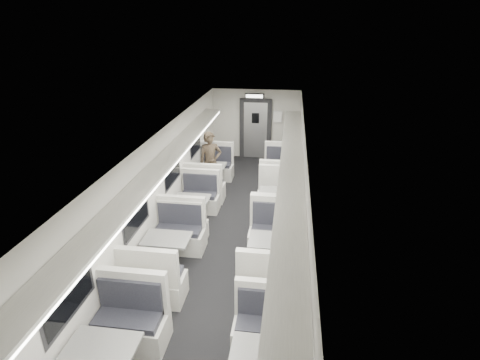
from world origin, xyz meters
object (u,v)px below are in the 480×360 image
(booth_right_a, at_px, (281,178))
(vestibule_door, at_px, (255,129))
(booth_right_c, at_px, (273,257))
(booth_right_b, at_px, (278,206))
(exit_sign, at_px, (255,96))
(passenger, at_px, (211,162))
(booth_left_b, at_px, (193,211))
(booth_left_c, at_px, (168,254))
(booth_left_a, at_px, (211,176))

(booth_right_a, bearing_deg, vestibule_door, 109.94)
(booth_right_a, distance_m, booth_right_c, 3.88)
(booth_right_b, distance_m, exit_sign, 4.56)
(booth_right_a, relative_size, passenger, 1.25)
(booth_right_c, relative_size, passenger, 1.29)
(vestibule_door, bearing_deg, booth_left_b, -101.43)
(booth_right_c, relative_size, vestibule_door, 1.06)
(passenger, distance_m, vestibule_door, 3.15)
(booth_right_a, height_order, exit_sign, exit_sign)
(booth_left_b, height_order, vestibule_door, vestibule_door)
(booth_left_c, xyz_separation_m, booth_right_b, (2.00, 2.29, 0.01))
(booth_right_a, bearing_deg, booth_right_c, -90.00)
(booth_left_b, bearing_deg, passenger, 88.91)
(passenger, relative_size, vestibule_door, 0.82)
(booth_right_a, bearing_deg, passenger, -173.14)
(booth_left_b, relative_size, booth_right_c, 0.89)
(booth_left_b, bearing_deg, booth_right_b, 12.05)
(booth_left_a, xyz_separation_m, booth_left_c, (0.00, -3.97, 0.01))
(booth_left_b, bearing_deg, exit_sign, 77.35)
(booth_left_a, height_order, exit_sign, exit_sign)
(booth_left_a, distance_m, booth_right_c, 4.30)
(booth_left_a, distance_m, booth_right_b, 2.61)
(booth_right_b, bearing_deg, booth_right_a, 90.00)
(booth_right_b, relative_size, booth_right_c, 1.00)
(exit_sign, bearing_deg, booth_left_c, -98.99)
(passenger, bearing_deg, booth_left_a, 84.29)
(booth_left_b, height_order, booth_left_c, booth_left_c)
(booth_left_c, bearing_deg, vestibule_door, 81.64)
(exit_sign, bearing_deg, booth_right_c, -80.77)
(booth_right_b, bearing_deg, booth_left_b, -167.95)
(booth_left_b, relative_size, passenger, 1.15)
(vestibule_door, height_order, exit_sign, exit_sign)
(booth_left_c, distance_m, exit_sign, 6.67)
(booth_right_b, relative_size, passenger, 1.29)
(booth_right_c, distance_m, exit_sign, 6.51)
(booth_left_c, xyz_separation_m, vestibule_door, (1.00, 6.81, 0.66))
(booth_right_a, xyz_separation_m, vestibule_door, (-1.00, 2.76, 0.65))
(booth_right_b, distance_m, booth_right_c, 2.12)
(booth_left_c, bearing_deg, booth_left_b, 90.00)
(booth_left_a, distance_m, passenger, 0.52)
(passenger, distance_m, exit_sign, 3.03)
(passenger, bearing_deg, booth_right_a, -12.17)
(booth_right_c, xyz_separation_m, vestibule_door, (-1.00, 6.64, 0.64))
(booth_right_b, bearing_deg, vestibule_door, 102.48)
(booth_left_b, distance_m, passenger, 2.02)
(booth_left_b, relative_size, booth_left_c, 0.93)
(booth_left_a, relative_size, booth_right_a, 0.97)
(booth_left_c, height_order, exit_sign, exit_sign)
(vestibule_door, relative_size, exit_sign, 3.39)
(booth_right_a, distance_m, exit_sign, 3.12)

